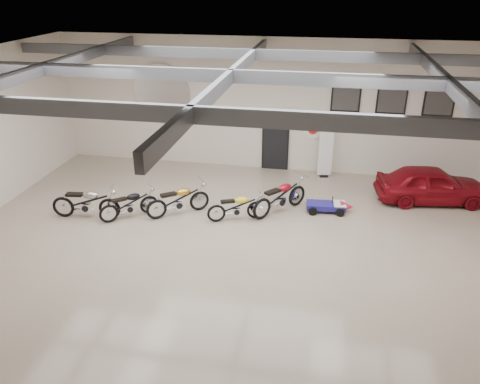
% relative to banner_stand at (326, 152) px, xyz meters
% --- Properties ---
extents(floor, '(16.00, 12.00, 0.01)m').
position_rel_banner_stand_xyz_m(floor, '(-2.43, -5.50, -0.97)').
color(floor, tan).
rests_on(floor, ground).
extents(ceiling, '(16.00, 12.00, 0.01)m').
position_rel_banner_stand_xyz_m(ceiling, '(-2.43, -5.50, 4.03)').
color(ceiling, gray).
rests_on(ceiling, back_wall).
extents(back_wall, '(16.00, 0.02, 5.00)m').
position_rel_banner_stand_xyz_m(back_wall, '(-2.43, 0.50, 1.53)').
color(back_wall, beige).
rests_on(back_wall, floor).
extents(ceiling_beams, '(15.80, 11.80, 0.32)m').
position_rel_banner_stand_xyz_m(ceiling_beams, '(-2.43, -5.50, 3.78)').
color(ceiling_beams, '#525459').
rests_on(ceiling_beams, ceiling).
extents(door, '(0.92, 0.08, 2.10)m').
position_rel_banner_stand_xyz_m(door, '(-1.93, 0.45, 0.08)').
color(door, black).
rests_on(door, back_wall).
extents(logo_plaque, '(2.30, 0.06, 1.16)m').
position_rel_banner_stand_xyz_m(logo_plaque, '(-6.43, 0.45, 1.83)').
color(logo_plaque, silver).
rests_on(logo_plaque, back_wall).
extents(poster_left, '(1.05, 0.08, 1.35)m').
position_rel_banner_stand_xyz_m(poster_left, '(0.57, 0.46, 2.13)').
color(poster_left, black).
rests_on(poster_left, back_wall).
extents(poster_mid, '(1.05, 0.08, 1.35)m').
position_rel_banner_stand_xyz_m(poster_mid, '(2.17, 0.46, 2.13)').
color(poster_mid, black).
rests_on(poster_mid, back_wall).
extents(poster_right, '(1.05, 0.08, 1.35)m').
position_rel_banner_stand_xyz_m(poster_right, '(3.77, 0.46, 2.13)').
color(poster_right, black).
rests_on(poster_right, back_wall).
extents(oil_sign, '(0.72, 0.10, 0.72)m').
position_rel_banner_stand_xyz_m(oil_sign, '(-0.53, 0.45, 0.73)').
color(oil_sign, white).
rests_on(oil_sign, back_wall).
extents(banner_stand, '(0.56, 0.31, 1.94)m').
position_rel_banner_stand_xyz_m(banner_stand, '(0.00, 0.00, 0.00)').
color(banner_stand, white).
rests_on(banner_stand, floor).
extents(motorcycle_silver, '(2.19, 0.89, 1.11)m').
position_rel_banner_stand_xyz_m(motorcycle_silver, '(-7.26, -4.75, -0.42)').
color(motorcycle_silver, silver).
rests_on(motorcycle_silver, floor).
extents(motorcycle_black, '(1.78, 1.64, 0.96)m').
position_rel_banner_stand_xyz_m(motorcycle_black, '(-5.94, -4.50, -0.49)').
color(motorcycle_black, silver).
rests_on(motorcycle_black, floor).
extents(motorcycle_gold, '(2.02, 1.71, 1.06)m').
position_rel_banner_stand_xyz_m(motorcycle_gold, '(-4.49, -4.01, -0.44)').
color(motorcycle_gold, silver).
rests_on(motorcycle_gold, floor).
extents(motorcycle_yellow, '(1.87, 1.19, 0.93)m').
position_rel_banner_stand_xyz_m(motorcycle_yellow, '(-2.60, -4.03, -0.50)').
color(motorcycle_yellow, silver).
rests_on(motorcycle_yellow, floor).
extents(motorcycle_red, '(1.93, 2.08, 1.13)m').
position_rel_banner_stand_xyz_m(motorcycle_red, '(-1.33, -3.24, -0.40)').
color(motorcycle_red, silver).
rests_on(motorcycle_red, floor).
extents(go_kart, '(1.59, 0.82, 0.55)m').
position_rel_banner_stand_xyz_m(go_kart, '(0.27, -2.92, -0.69)').
color(go_kart, navy).
rests_on(go_kart, floor).
extents(vintage_car, '(1.96, 3.79, 1.23)m').
position_rel_banner_stand_xyz_m(vintage_car, '(3.57, -1.50, -0.35)').
color(vintage_car, maroon).
rests_on(vintage_car, floor).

